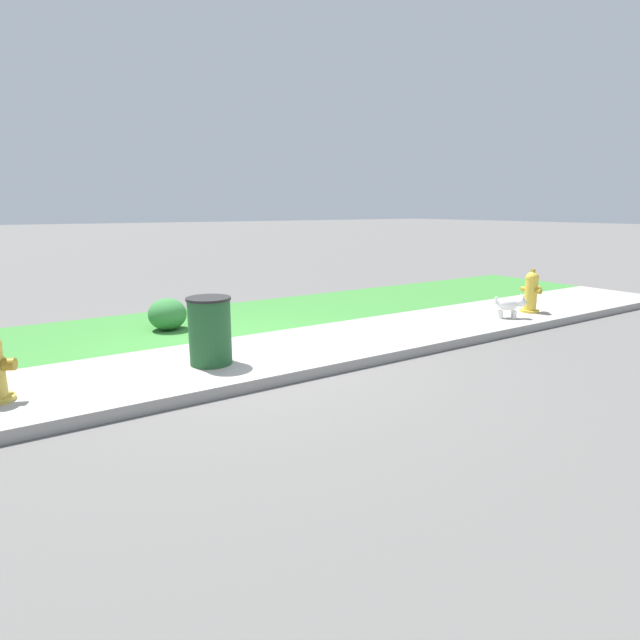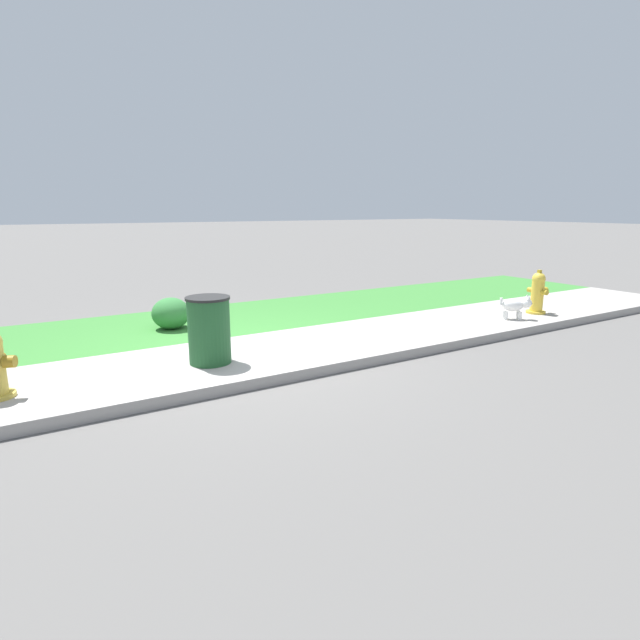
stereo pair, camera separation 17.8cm
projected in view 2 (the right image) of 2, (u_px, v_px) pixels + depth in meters
The scene contains 8 objects.
ground_plane at pixel (247, 356), 6.20m from camera, with size 120.00×120.00×0.00m, color #5B5956.
sidewalk_pavement at pixel (247, 356), 6.20m from camera, with size 18.00×1.93×0.01m, color #9E9993.
grass_verge at pixel (193, 322), 8.04m from camera, with size 18.00×2.48×0.01m, color #387A33.
street_curb at pixel (286, 375), 5.31m from camera, with size 18.00×0.16×0.12m, color #9E9993.
fire_hydrant_far_end at pixel (538, 293), 8.63m from camera, with size 0.37×0.40×0.77m.
small_white_dog at pixel (516, 305), 8.17m from camera, with size 0.46×0.39×0.43m.
trash_bin at pixel (209, 330), 5.84m from camera, with size 0.51×0.51×0.80m.
shrub_bush_far_verge at pixel (171, 313), 7.57m from camera, with size 0.56×0.56×0.48m.
Camera 2 is at (-2.31, -5.55, 1.80)m, focal length 28.00 mm.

